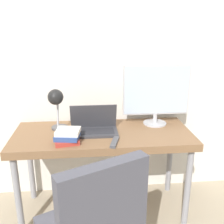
{
  "coord_description": "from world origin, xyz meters",
  "views": [
    {
      "loc": [
        -0.11,
        -1.65,
        1.57
      ],
      "look_at": [
        0.07,
        0.27,
        0.92
      ],
      "focal_mm": 42.0,
      "sensor_mm": 36.0,
      "label": 1
    }
  ],
  "objects_px": {
    "monitor": "(156,93)",
    "desk_lamp": "(56,102)",
    "laptop": "(94,127)",
    "book_stack": "(67,136)"
  },
  "relations": [
    {
      "from": "monitor",
      "to": "desk_lamp",
      "type": "relative_size",
      "value": 1.54
    },
    {
      "from": "desk_lamp",
      "to": "book_stack",
      "type": "relative_size",
      "value": 1.78
    },
    {
      "from": "laptop",
      "to": "monitor",
      "type": "bearing_deg",
      "value": 14.9
    },
    {
      "from": "monitor",
      "to": "desk_lamp",
      "type": "distance_m",
      "value": 0.83
    },
    {
      "from": "desk_lamp",
      "to": "book_stack",
      "type": "height_order",
      "value": "desk_lamp"
    },
    {
      "from": "book_stack",
      "to": "monitor",
      "type": "bearing_deg",
      "value": 23.11
    },
    {
      "from": "laptop",
      "to": "desk_lamp",
      "type": "distance_m",
      "value": 0.35
    },
    {
      "from": "laptop",
      "to": "desk_lamp",
      "type": "bearing_deg",
      "value": -178.8
    },
    {
      "from": "laptop",
      "to": "book_stack",
      "type": "bearing_deg",
      "value": -139.37
    },
    {
      "from": "desk_lamp",
      "to": "monitor",
      "type": "bearing_deg",
      "value": 10.28
    }
  ]
}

